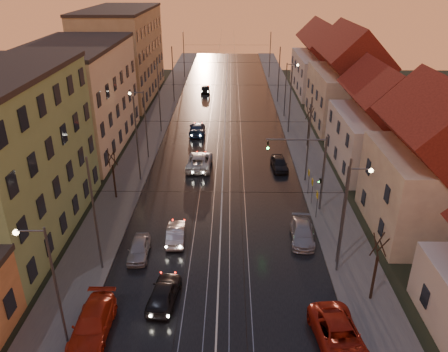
{
  "coord_description": "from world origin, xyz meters",
  "views": [
    {
      "loc": [
        0.76,
        -16.99,
        20.03
      ],
      "look_at": [
        0.21,
        19.6,
        2.66
      ],
      "focal_mm": 35.0,
      "sensor_mm": 36.0,
      "label": 1
    }
  ],
  "objects_px": {
    "parked_left_3": "(139,249)",
    "parked_right_1": "(302,233)",
    "driving_car_1": "(176,233)",
    "traffic_light_mast": "(313,164)",
    "parked_left_2": "(93,324)",
    "driving_car_3": "(197,129)",
    "street_lamp_1": "(348,207)",
    "parked_right_0": "(339,337)",
    "driving_car_4": "(205,89)",
    "parked_right_2": "(279,163)",
    "driving_car_2": "(200,161)",
    "street_lamp_0": "(49,276)",
    "street_lamp_2": "(143,118)",
    "street_lamp_3": "(288,85)",
    "driving_car_0": "(164,293)"
  },
  "relations": [
    {
      "from": "parked_left_2",
      "to": "parked_right_1",
      "type": "xyz_separation_m",
      "value": [
        14.13,
        10.36,
        -0.1
      ]
    },
    {
      "from": "driving_car_1",
      "to": "parked_right_2",
      "type": "xyz_separation_m",
      "value": [
        9.79,
        14.16,
        0.04
      ]
    },
    {
      "from": "driving_car_3",
      "to": "parked_right_1",
      "type": "xyz_separation_m",
      "value": [
        10.35,
        -25.26,
        -0.08
      ]
    },
    {
      "from": "street_lamp_1",
      "to": "parked_left_3",
      "type": "relative_size",
      "value": 2.12
    },
    {
      "from": "driving_car_3",
      "to": "parked_right_0",
      "type": "xyz_separation_m",
      "value": [
        10.83,
        -36.48,
        0.04
      ]
    },
    {
      "from": "street_lamp_0",
      "to": "street_lamp_1",
      "type": "distance_m",
      "value": 19.89
    },
    {
      "from": "street_lamp_2",
      "to": "driving_car_2",
      "type": "bearing_deg",
      "value": -21.75
    },
    {
      "from": "driving_car_1",
      "to": "parked_right_1",
      "type": "height_order",
      "value": "driving_car_1"
    },
    {
      "from": "street_lamp_0",
      "to": "driving_car_4",
      "type": "xyz_separation_m",
      "value": [
        5.37,
        58.17,
        -4.2
      ]
    },
    {
      "from": "street_lamp_2",
      "to": "parked_right_2",
      "type": "relative_size",
      "value": 1.96
    },
    {
      "from": "traffic_light_mast",
      "to": "driving_car_4",
      "type": "xyz_separation_m",
      "value": [
        -11.73,
        42.17,
        -3.92
      ]
    },
    {
      "from": "traffic_light_mast",
      "to": "parked_left_3",
      "type": "bearing_deg",
      "value": -152.96
    },
    {
      "from": "street_lamp_3",
      "to": "parked_left_3",
      "type": "bearing_deg",
      "value": -113.47
    },
    {
      "from": "driving_car_1",
      "to": "driving_car_2",
      "type": "distance_m",
      "value": 14.55
    },
    {
      "from": "traffic_light_mast",
      "to": "parked_left_2",
      "type": "relative_size",
      "value": 1.4
    },
    {
      "from": "street_lamp_3",
      "to": "street_lamp_0",
      "type": "bearing_deg",
      "value": -112.48
    },
    {
      "from": "driving_car_2",
      "to": "traffic_light_mast",
      "type": "bearing_deg",
      "value": 140.55
    },
    {
      "from": "driving_car_0",
      "to": "parked_left_2",
      "type": "relative_size",
      "value": 0.83
    },
    {
      "from": "street_lamp_0",
      "to": "driving_car_4",
      "type": "bearing_deg",
      "value": 84.73
    },
    {
      "from": "parked_left_3",
      "to": "driving_car_1",
      "type": "bearing_deg",
      "value": 37.35
    },
    {
      "from": "street_lamp_0",
      "to": "traffic_light_mast",
      "type": "relative_size",
      "value": 1.11
    },
    {
      "from": "driving_car_4",
      "to": "parked_left_2",
      "type": "bearing_deg",
      "value": 83.63
    },
    {
      "from": "street_lamp_3",
      "to": "parked_left_3",
      "type": "xyz_separation_m",
      "value": [
        -15.3,
        -35.25,
        -4.24
      ]
    },
    {
      "from": "driving_car_3",
      "to": "parked_right_2",
      "type": "xyz_separation_m",
      "value": [
        9.87,
        -11.33,
        -0.04
      ]
    },
    {
      "from": "street_lamp_2",
      "to": "street_lamp_0",
      "type": "bearing_deg",
      "value": -90.0
    },
    {
      "from": "driving_car_3",
      "to": "street_lamp_1",
      "type": "bearing_deg",
      "value": 112.6
    },
    {
      "from": "street_lamp_2",
      "to": "driving_car_4",
      "type": "relative_size",
      "value": 2.0
    },
    {
      "from": "driving_car_0",
      "to": "driving_car_3",
      "type": "xyz_separation_m",
      "value": [
        -0.12,
        32.75,
        0.0
      ]
    },
    {
      "from": "driving_car_1",
      "to": "street_lamp_3",
      "type": "bearing_deg",
      "value": -114.03
    },
    {
      "from": "driving_car_0",
      "to": "driving_car_2",
      "type": "distance_m",
      "value": 21.81
    },
    {
      "from": "parked_left_2",
      "to": "parked_right_1",
      "type": "distance_m",
      "value": 17.52
    },
    {
      "from": "street_lamp_1",
      "to": "parked_right_0",
      "type": "distance_m",
      "value": 9.29
    },
    {
      "from": "traffic_light_mast",
      "to": "driving_car_2",
      "type": "relative_size",
      "value": 1.27
    },
    {
      "from": "driving_car_1",
      "to": "parked_right_1",
      "type": "xyz_separation_m",
      "value": [
        10.27,
        0.23,
        -0.01
      ]
    },
    {
      "from": "driving_car_1",
      "to": "parked_right_0",
      "type": "distance_m",
      "value": 15.38
    },
    {
      "from": "driving_car_1",
      "to": "parked_right_2",
      "type": "height_order",
      "value": "parked_right_2"
    },
    {
      "from": "street_lamp_0",
      "to": "parked_left_3",
      "type": "height_order",
      "value": "street_lamp_0"
    },
    {
      "from": "parked_left_3",
      "to": "parked_right_1",
      "type": "height_order",
      "value": "parked_right_1"
    },
    {
      "from": "street_lamp_2",
      "to": "parked_right_0",
      "type": "distance_m",
      "value": 32.73
    },
    {
      "from": "street_lamp_1",
      "to": "parked_right_0",
      "type": "relative_size",
      "value": 1.44
    },
    {
      "from": "driving_car_4",
      "to": "parked_left_3",
      "type": "xyz_separation_m",
      "value": [
        -2.46,
        -49.41,
        -0.04
      ]
    },
    {
      "from": "driving_car_4",
      "to": "parked_left_3",
      "type": "height_order",
      "value": "driving_car_4"
    },
    {
      "from": "street_lamp_1",
      "to": "parked_left_3",
      "type": "distance_m",
      "value": 15.9
    },
    {
      "from": "parked_right_0",
      "to": "driving_car_0",
      "type": "bearing_deg",
      "value": 154.33
    },
    {
      "from": "street_lamp_2",
      "to": "street_lamp_3",
      "type": "bearing_deg",
      "value": 41.31
    },
    {
      "from": "street_lamp_2",
      "to": "driving_car_1",
      "type": "height_order",
      "value": "street_lamp_2"
    },
    {
      "from": "street_lamp_3",
      "to": "driving_car_1",
      "type": "height_order",
      "value": "street_lamp_3"
    },
    {
      "from": "traffic_light_mast",
      "to": "parked_right_2",
      "type": "bearing_deg",
      "value": 101.21
    },
    {
      "from": "street_lamp_1",
      "to": "parked_right_0",
      "type": "bearing_deg",
      "value": -103.48
    },
    {
      "from": "street_lamp_2",
      "to": "parked_right_2",
      "type": "bearing_deg",
      "value": -10.91
    }
  ]
}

